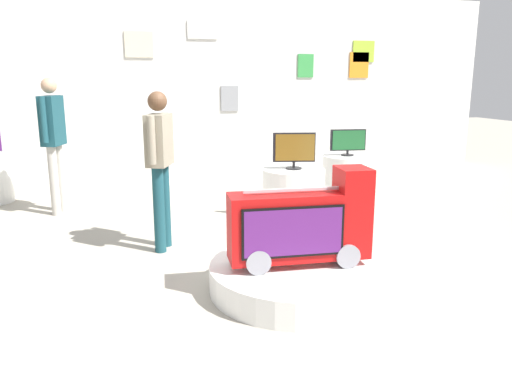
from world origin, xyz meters
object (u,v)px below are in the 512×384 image
at_px(tv_on_left_rear, 294,149).
at_px(novelty_firetruck_tv, 302,226).
at_px(shopper_browsing_near_truck, 53,135).
at_px(shopper_browsing_rear, 160,159).
at_px(main_display_pedestal, 298,277).
at_px(display_pedestal_center_rear, 346,177).
at_px(display_pedestal_left_rear, 293,194).
at_px(tv_on_center_rear, 348,141).

bearing_deg(tv_on_left_rear, novelty_firetruck_tv, -108.77).
bearing_deg(shopper_browsing_near_truck, shopper_browsing_rear, -57.45).
xyz_separation_m(main_display_pedestal, display_pedestal_center_rear, (1.92, 2.96, 0.21)).
height_order(display_pedestal_center_rear, shopper_browsing_near_truck, shopper_browsing_near_truck).
bearing_deg(tv_on_left_rear, display_pedestal_left_rear, 103.77).
bearing_deg(shopper_browsing_rear, novelty_firetruck_tv, -54.16).
relative_size(main_display_pedestal, tv_on_left_rear, 2.89).
distance_m(shopper_browsing_near_truck, shopper_browsing_rear, 2.24).
height_order(tv_on_left_rear, tv_on_center_rear, tv_on_left_rear).
bearing_deg(display_pedestal_center_rear, novelty_firetruck_tv, -122.57).
distance_m(main_display_pedestal, novelty_firetruck_tv, 0.46).
bearing_deg(main_display_pedestal, tv_on_left_rear, 70.59).
relative_size(novelty_firetruck_tv, tv_on_left_rear, 2.30).
bearing_deg(novelty_firetruck_tv, main_display_pedestal, 158.74).
distance_m(novelty_firetruck_tv, tv_on_center_rear, 3.53).
relative_size(display_pedestal_center_rear, tv_on_center_rear, 1.36).
height_order(shopper_browsing_near_truck, shopper_browsing_rear, shopper_browsing_near_truck).
xyz_separation_m(tv_on_left_rear, shopper_browsing_rear, (-1.76, -0.70, 0.07)).
bearing_deg(tv_on_center_rear, shopper_browsing_rear, -152.53).
distance_m(main_display_pedestal, display_pedestal_left_rear, 2.27).
bearing_deg(display_pedestal_left_rear, display_pedestal_center_rear, 35.27).
distance_m(display_pedestal_center_rear, shopper_browsing_rear, 3.37).
bearing_deg(shopper_browsing_near_truck, novelty_firetruck_tv, -56.00).
xyz_separation_m(display_pedestal_left_rear, tv_on_center_rear, (1.17, 0.82, 0.55)).
xyz_separation_m(tv_on_left_rear, tv_on_center_rear, (1.17, 0.83, -0.04)).
distance_m(tv_on_left_rear, shopper_browsing_rear, 1.90).
distance_m(display_pedestal_left_rear, shopper_browsing_near_truck, 3.28).
bearing_deg(display_pedestal_center_rear, display_pedestal_left_rear, -144.73).
distance_m(novelty_firetruck_tv, display_pedestal_left_rear, 2.27).
bearing_deg(tv_on_center_rear, main_display_pedestal, -123.02).
bearing_deg(display_pedestal_left_rear, shopper_browsing_rear, -158.29).
relative_size(main_display_pedestal, shopper_browsing_near_truck, 0.86).
relative_size(novelty_firetruck_tv, display_pedestal_left_rear, 1.53).
bearing_deg(shopper_browsing_near_truck, main_display_pedestal, -56.20).
xyz_separation_m(main_display_pedestal, shopper_browsing_rear, (-1.01, 1.43, 0.87)).
distance_m(display_pedestal_center_rear, tv_on_center_rear, 0.55).
xyz_separation_m(display_pedestal_left_rear, shopper_browsing_rear, (-1.76, -0.70, 0.66)).
xyz_separation_m(main_display_pedestal, shopper_browsing_near_truck, (-2.22, 3.31, 0.95)).
height_order(novelty_firetruck_tv, shopper_browsing_near_truck, shopper_browsing_near_truck).
relative_size(main_display_pedestal, display_pedestal_center_rear, 2.12).
relative_size(display_pedestal_left_rear, tv_on_left_rear, 1.50).
xyz_separation_m(main_display_pedestal, display_pedestal_left_rear, (0.75, 2.13, 0.21)).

